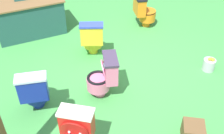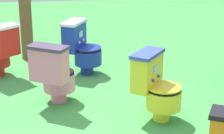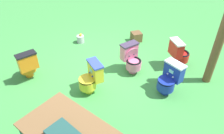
{
  "view_description": "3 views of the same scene",
  "coord_description": "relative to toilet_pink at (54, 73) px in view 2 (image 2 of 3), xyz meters",
  "views": [
    {
      "loc": [
        -2.44,
        -2.84,
        3.11
      ],
      "look_at": [
        -0.26,
        -0.02,
        0.35
      ],
      "focal_mm": 43.71,
      "sensor_mm": 36.0,
      "label": 1
    },
    {
      "loc": [
        4.06,
        -0.05,
        2.03
      ],
      "look_at": [
        -0.39,
        0.49,
        0.47
      ],
      "focal_mm": 68.79,
      "sensor_mm": 36.0,
      "label": 2
    },
    {
      "loc": [
        -1.94,
        3.86,
        3.25
      ],
      "look_at": [
        -0.32,
        0.51,
        0.48
      ],
      "focal_mm": 34.15,
      "sensor_mm": 36.0,
      "label": 3
    }
  ],
  "objects": [
    {
      "name": "toilet_pink",
      "position": [
        0.0,
        0.0,
        0.0
      ],
      "size": [
        0.63,
        0.6,
        0.73
      ],
      "rotation": [
        0.0,
        0.0,
        1.04
      ],
      "color": "pink",
      "rests_on": "ground"
    },
    {
      "name": "ground",
      "position": [
        0.52,
        0.15,
        -0.37
      ],
      "size": [
        14.0,
        14.0,
        0.0
      ],
      "primitive_type": "plane",
      "color": "#429947"
    },
    {
      "name": "toilet_blue",
      "position": [
        -1.0,
        0.36,
        -0.0
      ],
      "size": [
        0.58,
        0.62,
        0.73
      ],
      "rotation": [
        0.0,
        0.0,
        5.82
      ],
      "color": "#192D9E",
      "rests_on": "ground"
    },
    {
      "name": "toilet_yellow",
      "position": [
        0.51,
        1.06,
        -0.0
      ],
      "size": [
        0.61,
        0.63,
        0.73
      ],
      "rotation": [
        0.0,
        0.0,
        5.65
      ],
      "color": "yellow",
      "rests_on": "ground"
    }
  ]
}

